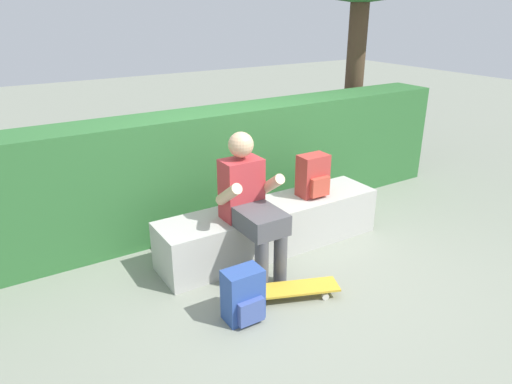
{
  "coord_description": "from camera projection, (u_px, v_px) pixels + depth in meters",
  "views": [
    {
      "loc": [
        -2.21,
        -2.84,
        2.15
      ],
      "look_at": [
        -0.21,
        0.35,
        0.63
      ],
      "focal_mm": 32.94,
      "sensor_mm": 36.0,
      "label": 1
    }
  ],
  "objects": [
    {
      "name": "backpack_on_ground",
      "position": [
        244.0,
        296.0,
        3.38
      ],
      "size": [
        0.28,
        0.23,
        0.4
      ],
      "color": "#2D4C99",
      "rests_on": "ground"
    },
    {
      "name": "skateboard_near_person",
      "position": [
        288.0,
        290.0,
        3.66
      ],
      "size": [
        0.82,
        0.48,
        0.09
      ],
      "color": "gold",
      "rests_on": "ground"
    },
    {
      "name": "hedge_row",
      "position": [
        217.0,
        167.0,
        4.83
      ],
      "size": [
        5.72,
        0.51,
        1.18
      ],
      "color": "#2E6731",
      "rests_on": "ground"
    },
    {
      "name": "backpack_on_bench",
      "position": [
        313.0,
        176.0,
        4.43
      ],
      "size": [
        0.28,
        0.23,
        0.4
      ],
      "color": "#B23833",
      "rests_on": "bench_main"
    },
    {
      "name": "bench_main",
      "position": [
        272.0,
        227.0,
        4.36
      ],
      "size": [
        2.17,
        0.49,
        0.44
      ],
      "color": "#B1B0A8",
      "rests_on": "ground"
    },
    {
      "name": "person_skater",
      "position": [
        250.0,
        201.0,
        3.85
      ],
      "size": [
        0.49,
        0.62,
        1.19
      ],
      "color": "#B73338",
      "rests_on": "ground"
    },
    {
      "name": "ground_plane",
      "position": [
        297.0,
        267.0,
        4.13
      ],
      "size": [
        24.0,
        24.0,
        0.0
      ],
      "primitive_type": "plane",
      "color": "gray"
    }
  ]
}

